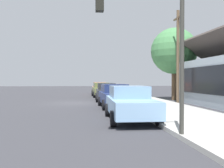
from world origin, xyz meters
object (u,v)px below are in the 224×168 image
Objects in this scene: utility_pole_wooden at (178,55)px; fire_hydrant_red at (129,98)px; car_olive at (101,89)px; car_coral at (100,88)px; car_charcoal at (106,92)px; car_navy at (115,96)px; shade_tree at (174,51)px; car_skyblue at (130,103)px; traffic_light_main at (149,28)px.

utility_pole_wooden reaches higher than fire_hydrant_red.
car_olive is 8.98m from fire_hydrant_red.
car_coral is 1.07× the size of car_charcoal.
car_navy is (16.86, -0.13, -0.00)m from car_coral.
car_navy is 6.83m from utility_pole_wooden.
shade_tree is (-5.91, 6.36, 3.76)m from car_navy.
car_coral is 1.06× the size of car_olive.
car_navy is 0.93× the size of car_skyblue.
car_navy is 0.67× the size of shade_tree.
car_skyblue is 0.66× the size of utility_pole_wooden.
car_charcoal is at bearing 178.86° from car_navy.
car_navy is 2.96m from fire_hydrant_red.
traffic_light_main is (15.29, -0.16, 2.68)m from car_charcoal.
car_navy and car_skyblue have the same top height.
traffic_light_main is (9.58, -0.19, 2.68)m from car_navy.
traffic_light_main is 7.32× the size of fire_hydrant_red.
car_skyblue is 0.73× the size of shade_tree.
car_charcoal is at bearing -119.14° from utility_pole_wooden.
fire_hydrant_red is (3.17, 1.50, -0.32)m from car_charcoal.
car_navy is 9.95m from traffic_light_main.
car_navy is 6.43× the size of fire_hydrant_red.
car_olive is 11.39m from car_navy.
car_charcoal is 0.99× the size of car_navy.
fire_hydrant_red is (-8.17, 1.52, -0.32)m from car_skyblue.
utility_pole_wooden is at bearing 147.66° from car_skyblue.
fire_hydrant_red is (14.31, 1.34, -0.32)m from car_coral.
car_skyblue is at bearing -0.84° from car_olive.
car_coral is at bearing 178.09° from car_navy.
car_olive is 10.80m from utility_pole_wooden.
car_olive is 6.49× the size of fire_hydrant_red.
car_charcoal is 0.92× the size of car_skyblue.
shade_tree is 9.52× the size of fire_hydrant_red.
utility_pole_wooden is (-2.64, 5.47, 3.11)m from car_navy.
car_olive is at bearing -178.61° from car_skyblue.
utility_pole_wooden is at bearing 91.41° from fire_hydrant_red.
car_olive is at bearing -130.55° from shade_tree.
fire_hydrant_red is at bearing -55.48° from shade_tree.
shade_tree reaches higher than car_navy.
utility_pole_wooden is at bearing 155.15° from traffic_light_main.
car_skyblue is at bearing 2.22° from car_charcoal.
car_navy is at bearing -64.21° from utility_pole_wooden.
shade_tree is at bearing 30.96° from car_coral.
utility_pole_wooden is at bearing -15.20° from shade_tree.
traffic_light_main reaches higher than car_charcoal.
car_olive is 0.68× the size of shade_tree.
utility_pole_wooden is at bearing 21.93° from car_coral.
traffic_light_main is at bearing -22.92° from shade_tree.
car_olive is (5.47, -0.18, -0.00)m from car_coral.
fire_hydrant_red is at bearing 27.69° from car_charcoal.
car_olive is 0.61× the size of utility_pole_wooden.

